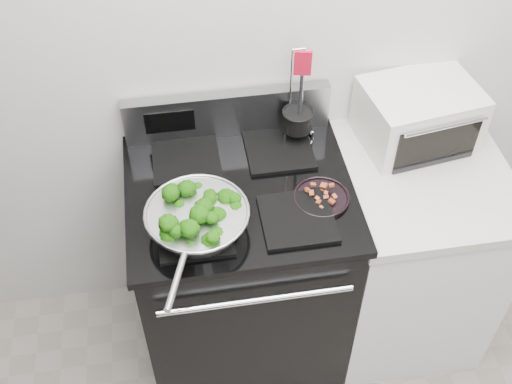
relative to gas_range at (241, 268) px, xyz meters
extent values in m
cube|color=silver|center=(0.30, 0.34, 0.86)|extent=(4.00, 0.02, 2.70)
cube|color=black|center=(0.00, 0.00, -0.03)|extent=(0.76, 0.66, 0.92)
cube|color=black|center=(0.00, 0.00, 0.45)|extent=(0.79, 0.69, 0.03)
cube|color=#99999E|center=(0.00, 0.30, 0.55)|extent=(0.76, 0.05, 0.18)
cube|color=black|center=(-0.17, -0.17, 0.47)|extent=(0.24, 0.24, 0.01)
cube|color=black|center=(0.17, -0.17, 0.47)|extent=(0.24, 0.24, 0.01)
cube|color=black|center=(-0.17, 0.17, 0.47)|extent=(0.24, 0.24, 0.01)
cube|color=black|center=(0.17, 0.17, 0.47)|extent=(0.24, 0.24, 0.01)
cube|color=white|center=(0.68, 0.00, -0.05)|extent=(0.60, 0.66, 0.88)
cube|color=beige|center=(0.68, 0.00, 0.41)|extent=(0.62, 0.68, 0.04)
torus|color=silver|center=(-0.16, -0.16, 0.54)|extent=(0.34, 0.34, 0.01)
cylinder|color=silver|center=(-0.24, -0.41, 0.54)|extent=(0.08, 0.20, 0.02)
cylinder|color=black|center=(0.27, -0.09, 0.47)|extent=(0.19, 0.19, 0.01)
cylinder|color=black|center=(0.25, 0.22, 0.55)|extent=(0.11, 0.11, 0.08)
cylinder|color=black|center=(0.25, 0.22, 0.65)|extent=(0.01, 0.01, 0.24)
cube|color=red|center=(0.25, 0.22, 0.81)|extent=(0.06, 0.02, 0.10)
cube|color=white|center=(0.69, 0.19, 0.55)|extent=(0.44, 0.36, 0.23)
cube|color=black|center=(0.69, 0.03, 0.54)|extent=(0.32, 0.06, 0.16)
camera|label=1|loc=(-0.19, -1.52, 2.07)|focal=45.00mm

